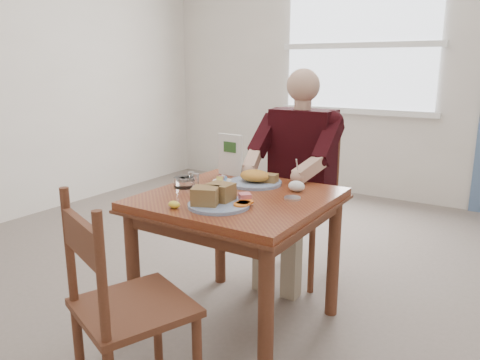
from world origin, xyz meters
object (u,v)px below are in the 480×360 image
Objects in this scene: table at (238,215)px; near_plate at (217,198)px; diner at (298,160)px; chair_near at (123,308)px; far_plate at (256,179)px; chair_far at (302,207)px.

table is 2.54× the size of near_plate.
diner is 3.83× the size of near_plate.
diner is (0.02, 1.52, 0.33)m from chair_near.
far_plate is (-0.01, 1.05, 0.30)m from chair_near.
chair_far is at bearing 89.28° from chair_near.
table is 2.69× the size of far_plate.
near_plate is at bearing 86.07° from chair_near.
chair_far reaches higher than table.
far_plate is (-0.03, 0.24, 0.14)m from table.
diner is at bearing 89.24° from chair_near.
chair_far is at bearing 90.01° from diner.
chair_far is (0.00, 0.80, -0.16)m from table.
chair_near is at bearing -90.76° from diner.
diner is (0.00, -0.09, 0.33)m from chair_far.
chair_near reaches higher than far_plate.
diner reaches higher than near_plate.
table is 0.83m from chair_near.
chair_far is at bearing 91.16° from near_plate.
chair_far is 0.34m from diner.
far_plate is at bearing 97.96° from table.
chair_far is 0.69× the size of diner.
chair_near is 2.78× the size of far_plate.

